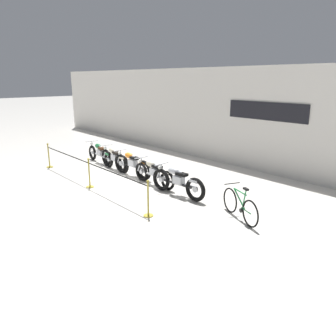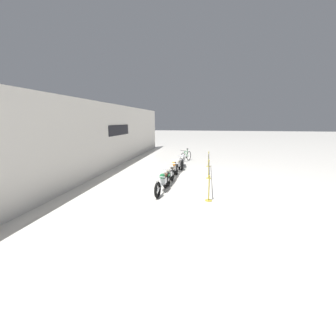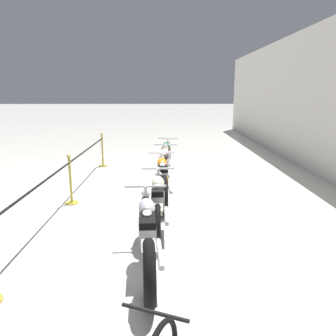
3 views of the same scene
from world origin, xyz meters
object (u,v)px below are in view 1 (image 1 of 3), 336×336
object	(u,v)px
motorcycle_orange_2	(132,164)
motorcycle_cream_3	(154,173)
stanchion_mid_left	(89,177)
motorcycle_green_0	(100,154)
motorcycle_silver_4	(177,182)
stanchion_far_left	(71,161)
motorcycle_cream_1	(114,158)
stanchion_mid_right	(148,204)
bicycle	(240,206)

from	to	relation	value
motorcycle_orange_2	motorcycle_cream_3	bearing A→B (deg)	-2.67
motorcycle_orange_2	stanchion_mid_left	bearing A→B (deg)	-85.56
motorcycle_green_0	motorcycle_orange_2	bearing A→B (deg)	-1.86
motorcycle_silver_4	stanchion_far_left	bearing A→B (deg)	-156.53
motorcycle_cream_1	stanchion_mid_right	distance (m)	5.19
stanchion_far_left	stanchion_mid_left	xyz separation A→B (m)	(1.36, -0.00, -0.33)
motorcycle_cream_1	motorcycle_cream_3	bearing A→B (deg)	-2.02
motorcycle_green_0	stanchion_mid_right	world-z (taller)	stanchion_mid_right
motorcycle_cream_1	stanchion_mid_left	bearing A→B (deg)	-53.25
motorcycle_cream_1	bicycle	bearing A→B (deg)	-1.88
motorcycle_orange_2	motorcycle_silver_4	xyz separation A→B (m)	(2.80, -0.18, 0.00)
motorcycle_silver_4	stanchion_mid_left	size ratio (longest dim) A/B	2.16
stanchion_mid_left	stanchion_mid_right	distance (m)	3.35
motorcycle_cream_1	stanchion_mid_left	size ratio (longest dim) A/B	2.10
motorcycle_cream_1	motorcycle_cream_3	world-z (taller)	motorcycle_cream_1
bicycle	stanchion_far_left	distance (m)	6.74
motorcycle_cream_1	stanchion_far_left	bearing A→B (deg)	-87.22
motorcycle_cream_1	motorcycle_silver_4	world-z (taller)	motorcycle_silver_4
motorcycle_cream_3	stanchion_mid_left	distance (m)	2.26
motorcycle_orange_2	stanchion_mid_right	xyz separation A→B (m)	(3.50, -1.92, -0.11)
stanchion_mid_left	bicycle	bearing A→B (deg)	18.65
stanchion_far_left	stanchion_mid_left	world-z (taller)	same
motorcycle_cream_1	stanchion_far_left	distance (m)	1.97
motorcycle_green_0	stanchion_mid_left	distance (m)	3.40
motorcycle_orange_2	bicycle	size ratio (longest dim) A/B	1.37
motorcycle_cream_1	motorcycle_cream_3	xyz separation A→B (m)	(2.75, -0.10, -0.00)
motorcycle_cream_1	stanchion_mid_right	xyz separation A→B (m)	(4.81, -1.95, -0.11)
stanchion_mid_left	stanchion_mid_right	size ratio (longest dim) A/B	1.00
motorcycle_orange_2	stanchion_far_left	size ratio (longest dim) A/B	0.32
bicycle	stanchion_mid_left	distance (m)	5.43
motorcycle_green_0	motorcycle_cream_1	size ratio (longest dim) A/B	1.07
motorcycle_cream_3	stanchion_mid_left	xyz separation A→B (m)	(-1.29, -1.86, -0.11)
bicycle	stanchion_far_left	size ratio (longest dim) A/B	0.23
motorcycle_orange_2	stanchion_far_left	world-z (taller)	stanchion_far_left
motorcycle_cream_1	bicycle	size ratio (longest dim) A/B	1.36
motorcycle_orange_2	motorcycle_silver_4	world-z (taller)	motorcycle_silver_4
motorcycle_orange_2	stanchion_far_left	bearing A→B (deg)	-122.27
stanchion_mid_left	stanchion_mid_right	xyz separation A→B (m)	(3.35, 0.00, 0.00)
motorcycle_cream_1	motorcycle_silver_4	bearing A→B (deg)	-2.91
motorcycle_orange_2	stanchion_mid_left	distance (m)	1.93
motorcycle_cream_3	stanchion_far_left	world-z (taller)	stanchion_far_left
bicycle	stanchion_mid_left	world-z (taller)	stanchion_mid_left
motorcycle_green_0	stanchion_far_left	world-z (taller)	stanchion_far_left
motorcycle_silver_4	motorcycle_orange_2	bearing A→B (deg)	176.34
motorcycle_silver_4	stanchion_mid_right	world-z (taller)	stanchion_mid_right
motorcycle_green_0	motorcycle_silver_4	world-z (taller)	motorcycle_silver_4
motorcycle_silver_4	stanchion_mid_right	xyz separation A→B (m)	(0.69, -1.74, -0.11)
motorcycle_green_0	stanchion_mid_right	distance (m)	6.41
bicycle	stanchion_mid_left	size ratio (longest dim) A/B	1.55
stanchion_far_left	stanchion_mid_left	distance (m)	1.40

